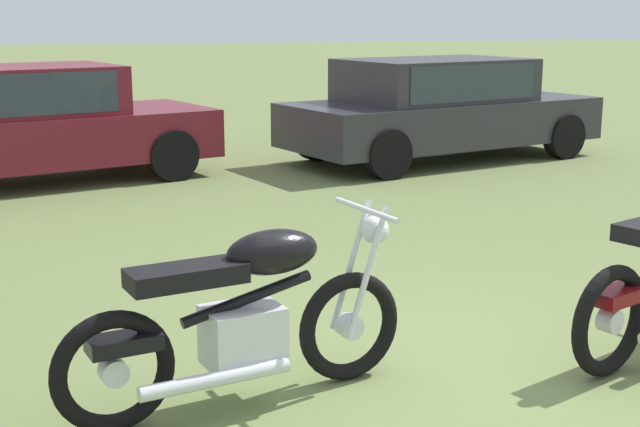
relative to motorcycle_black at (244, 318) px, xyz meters
The scene contains 4 objects.
ground_plane 1.44m from the motorcycle_black, ahead, with size 120.00×120.00×0.00m, color olive.
motorcycle_black is the anchor object (origin of this frame).
car_burgundy 7.06m from the motorcycle_black, 103.23° to the left, with size 4.88×3.15×1.43m.
car_charcoal 8.35m from the motorcycle_black, 61.26° to the left, with size 4.88×3.10×1.43m.
Camera 1 is at (-2.05, -4.45, 2.04)m, focal length 49.42 mm.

